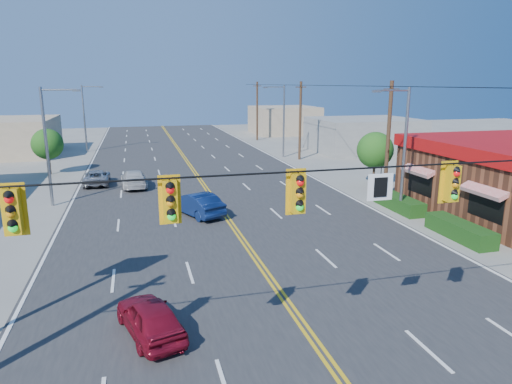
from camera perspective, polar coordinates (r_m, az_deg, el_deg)
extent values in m
plane|color=gray|center=(14.65, 9.49, -20.93)|extent=(160.00, 160.00, 0.00)
cube|color=#2D2D30|center=(32.42, -5.10, -1.23)|extent=(20.00, 120.00, 0.06)
cylinder|color=black|center=(12.32, 10.57, 2.79)|extent=(24.00, 0.05, 0.05)
cube|color=white|center=(12.99, 15.26, 0.61)|extent=(0.75, 0.04, 0.75)
cube|color=#D89E0C|center=(11.62, -28.14, -2.16)|extent=(0.55, 0.34, 1.25)
cube|color=#D89E0C|center=(11.31, -10.66, -1.16)|extent=(0.55, 0.34, 1.25)
cube|color=#D89E0C|center=(11.99, 5.25, -0.15)|extent=(0.55, 0.34, 1.25)
cube|color=#D89E0C|center=(14.27, 23.28, 1.01)|extent=(0.55, 0.34, 1.25)
cube|color=#194214|center=(29.44, 20.48, -2.73)|extent=(1.20, 9.00, 0.90)
cylinder|color=gray|center=(30.05, 18.07, 4.72)|extent=(0.20, 0.20, 8.00)
cylinder|color=gray|center=(29.17, 16.76, 12.07)|extent=(2.20, 0.12, 0.12)
cube|color=gray|center=(28.61, 14.83, 12.08)|extent=(0.50, 0.25, 0.15)
cylinder|color=gray|center=(51.73, 3.50, 8.77)|extent=(0.20, 0.20, 8.00)
cylinder|color=gray|center=(51.22, 2.36, 12.99)|extent=(2.20, 0.12, 0.12)
cube|color=gray|center=(50.90, 1.15, 12.94)|extent=(0.50, 0.25, 0.15)
cylinder|color=gray|center=(33.69, -24.70, 5.03)|extent=(0.20, 0.20, 8.00)
cylinder|color=gray|center=(33.26, -23.45, 11.65)|extent=(2.20, 0.12, 0.12)
cube|color=gray|center=(33.12, -21.53, 11.73)|extent=(0.50, 0.25, 0.15)
cylinder|color=gray|center=(59.36, -20.66, 8.55)|extent=(0.20, 0.20, 8.00)
cylinder|color=gray|center=(59.11, -19.89, 12.29)|extent=(2.20, 0.12, 0.12)
cube|color=gray|center=(59.04, -18.80, 12.32)|extent=(0.50, 0.25, 0.15)
cylinder|color=#47301E|center=(34.02, 16.17, 6.14)|extent=(0.28, 0.28, 8.40)
cylinder|color=#47301E|center=(50.23, 5.54, 8.82)|extent=(0.28, 0.28, 8.40)
cylinder|color=#47301E|center=(67.35, 0.15, 10.06)|extent=(0.28, 0.28, 8.40)
cylinder|color=#47301E|center=(38.56, 14.50, 2.32)|extent=(0.20, 0.20, 2.10)
sphere|color=#235B19|center=(38.26, 14.67, 5.09)|extent=(2.94, 2.94, 2.94)
cylinder|color=#47301E|center=(46.16, -24.41, 3.26)|extent=(0.20, 0.20, 2.00)
sphere|color=#235B19|center=(45.91, -24.62, 5.47)|extent=(2.80, 2.80, 2.80)
cube|color=gray|center=(58.09, 13.27, 6.97)|extent=(12.00, 10.00, 4.00)
cube|color=tan|center=(61.06, -28.97, 6.05)|extent=(11.00, 12.00, 4.20)
cube|color=tan|center=(77.09, 3.53, 8.98)|extent=(10.00, 10.00, 4.40)
imported|color=maroon|center=(16.05, -13.10, -15.17)|extent=(2.47, 3.98, 1.27)
imported|color=#0D1E4D|center=(29.05, -7.39, -1.60)|extent=(3.20, 4.70, 1.47)
imported|color=#B9B9B9|center=(37.98, -15.01, 1.54)|extent=(2.19, 4.78, 1.36)
imported|color=#9C9CA1|center=(39.80, -19.27, 1.67)|extent=(2.01, 4.34, 1.20)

